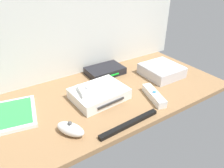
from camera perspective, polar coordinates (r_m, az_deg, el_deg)
name	(u,v)px	position (r cm, az deg, el deg)	size (l,w,h in cm)	color
ground_plane	(112,94)	(89.00, 0.00, -2.79)	(100.00, 48.00, 2.00)	#936D47
back_wall	(81,5)	(97.57, -8.43, 20.75)	(110.00, 1.20, 64.00)	silver
game_console	(99,94)	(83.52, -3.57, -2.67)	(22.02, 17.56, 4.40)	white
mini_computer	(162,71)	(103.46, 13.64, 3.60)	(17.22, 17.22, 5.30)	silver
game_case	(16,114)	(82.74, -25.03, -7.44)	(16.97, 21.24, 1.56)	white
network_router	(105,71)	(102.78, -1.94, 3.71)	(18.03, 12.43, 3.40)	black
remote_wand	(154,95)	(85.21, 11.47, -3.11)	(7.49, 15.22, 3.40)	white
remote_nunchuk	(71,129)	(68.39, -11.38, -12.08)	(8.92, 10.84, 5.10)	white
remote_classic_pad	(97,88)	(81.24, -4.11, -1.05)	(15.48, 10.18, 2.40)	white
sensor_bar	(130,124)	(71.26, 4.85, -10.88)	(24.00, 1.80, 1.40)	black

